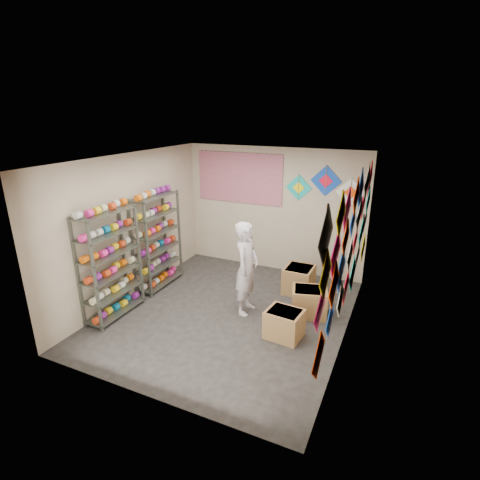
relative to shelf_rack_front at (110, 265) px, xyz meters
The scene contains 12 objects.
ground 2.19m from the shelf_rack_front, 25.53° to the left, with size 4.50×4.50×0.00m, color black.
room_walls 2.09m from the shelf_rack_front, 25.53° to the left, with size 4.50×4.50×4.50m.
shelf_rack_front is the anchor object (origin of this frame).
shelf_rack_back 1.30m from the shelf_rack_front, 90.00° to the left, with size 0.40×1.10×1.90m, color #4C5147.
string_spools 0.66m from the shelf_rack_front, 90.00° to the left, with size 0.12×2.36×0.12m.
kite_wall_display 3.92m from the shelf_rack_front, 12.90° to the left, with size 0.06×4.30×2.06m.
back_wall_kites 4.35m from the shelf_rack_front, 46.95° to the left, with size 1.62×0.02×0.80m.
poster 3.40m from the shelf_rack_front, 72.35° to the left, with size 2.00×0.01×1.10m, color #7F4495.
shopkeeper 2.31m from the shelf_rack_front, 27.47° to the left, with size 0.42×0.62×1.66m, color silver.
carton_a 3.05m from the shelf_rack_front, 11.19° to the left, with size 0.55×0.46×0.46m, color #9C7A44.
carton_b 3.47m from the shelf_rack_front, 24.59° to the left, with size 0.60×0.49×0.49m, color #9C7A44.
carton_c 3.53m from the shelf_rack_front, 39.30° to the left, with size 0.54×0.59×0.52m, color #9C7A44.
Camera 1 is at (2.62, -5.23, 3.43)m, focal length 28.00 mm.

